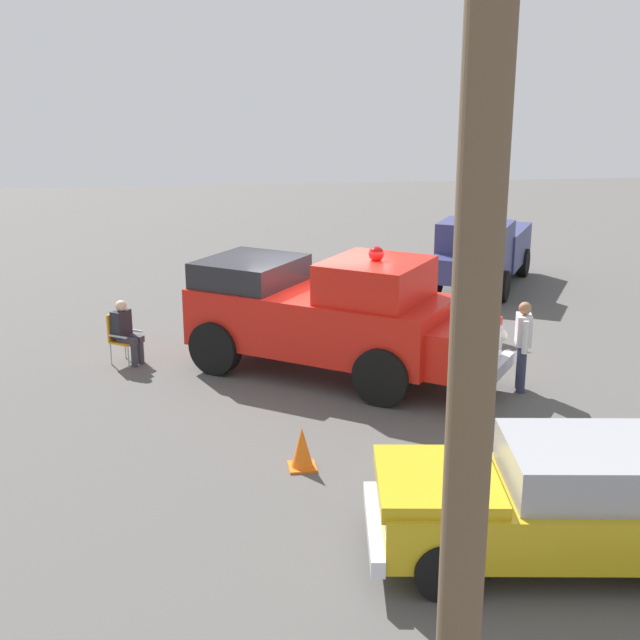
# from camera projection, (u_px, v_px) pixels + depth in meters

# --- Properties ---
(ground_plane) EXTENTS (60.00, 60.00, 0.00)m
(ground_plane) POSITION_uv_depth(u_px,v_px,m) (317.00, 368.00, 16.70)
(ground_plane) COLOR #514F4C
(vintage_fire_truck) EXTENTS (5.25, 6.09, 2.59)m
(vintage_fire_truck) POSITION_uv_depth(u_px,v_px,m) (331.00, 314.00, 16.02)
(vintage_fire_truck) COLOR black
(vintage_fire_truck) RESTS_ON ground
(classic_hot_rod) EXTENTS (2.49, 4.59, 1.46)m
(classic_hot_rod) POSITION_uv_depth(u_px,v_px,m) (556.00, 500.00, 9.91)
(classic_hot_rod) COLOR black
(classic_hot_rod) RESTS_ON ground
(parked_pickup) EXTENTS (5.04, 4.01, 1.90)m
(parked_pickup) POSITION_uv_depth(u_px,v_px,m) (482.00, 250.00, 23.02)
(parked_pickup) COLOR black
(parked_pickup) RESTS_ON ground
(lawn_chair_near_truck) EXTENTS (0.68, 0.69, 1.02)m
(lawn_chair_near_truck) POSITION_uv_depth(u_px,v_px,m) (121.00, 334.00, 16.87)
(lawn_chair_near_truck) COLOR #B7BABF
(lawn_chair_near_truck) RESTS_ON ground
(lawn_chair_by_car) EXTENTS (0.69, 0.69, 1.02)m
(lawn_chair_by_car) POSITION_uv_depth(u_px,v_px,m) (485.00, 313.00, 18.34)
(lawn_chair_by_car) COLOR #B7BABF
(lawn_chair_by_car) RESTS_ON ground
(spectator_seated) EXTENTS (0.61, 0.65, 1.29)m
(spectator_seated) POSITION_uv_depth(u_px,v_px,m) (126.00, 330.00, 16.78)
(spectator_seated) COLOR #383842
(spectator_seated) RESTS_ON ground
(spectator_standing) EXTENTS (0.64, 0.36, 1.68)m
(spectator_standing) POSITION_uv_depth(u_px,v_px,m) (523.00, 340.00, 15.22)
(spectator_standing) COLOR #2D334C
(spectator_standing) RESTS_ON ground
(utility_pole) EXTENTS (0.90, 1.56, 7.75)m
(utility_pole) POSITION_uv_depth(u_px,v_px,m) (472.00, 371.00, 4.48)
(utility_pole) COLOR brown
(utility_pole) RESTS_ON ground
(traffic_cone) EXTENTS (0.40, 0.40, 0.64)m
(traffic_cone) POSITION_uv_depth(u_px,v_px,m) (302.00, 449.00, 12.33)
(traffic_cone) COLOR orange
(traffic_cone) RESTS_ON ground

